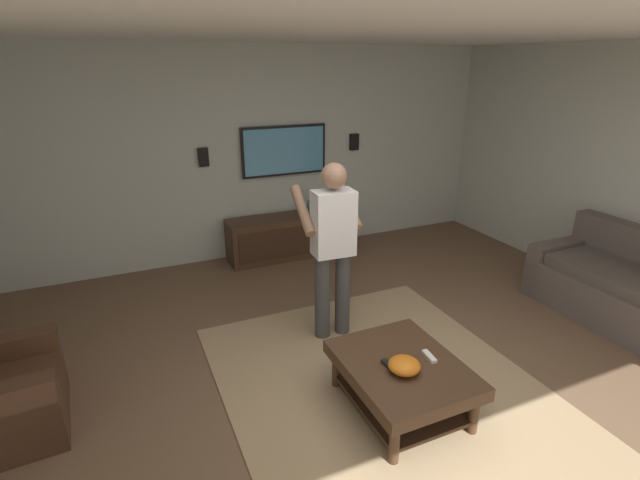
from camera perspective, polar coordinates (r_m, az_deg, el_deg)
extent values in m
plane|color=brown|center=(3.88, 8.70, -18.09)|extent=(7.78, 7.78, 0.00)
cube|color=#B2B7AD|center=(6.14, -7.46, 10.28)|extent=(0.10, 6.64, 2.63)
cube|color=white|center=(3.04, 11.71, 25.36)|extent=(6.68, 6.64, 0.10)
cube|color=#9E8460|center=(3.90, 7.89, -17.66)|extent=(2.97, 2.38, 0.01)
cube|color=#564C47|center=(5.50, 33.54, -6.65)|extent=(1.90, 0.84, 0.42)
cube|color=#564C47|center=(5.90, 26.91, -2.74)|extent=(0.18, 0.84, 0.58)
cube|color=#4E453F|center=(5.33, 33.64, -4.26)|extent=(1.50, 0.60, 0.12)
cube|color=#472D1E|center=(4.06, -34.32, -16.50)|extent=(0.84, 0.84, 0.40)
cube|color=#472D1E|center=(4.29, -34.14, -13.18)|extent=(0.20, 0.81, 0.56)
cube|color=#422B1C|center=(3.57, 9.90, -15.09)|extent=(1.00, 0.80, 0.10)
cylinder|color=#422B1C|center=(4.11, 10.25, -13.09)|extent=(0.07, 0.07, 0.30)
cylinder|color=#422B1C|center=(3.84, 1.99, -15.48)|extent=(0.07, 0.07, 0.30)
cylinder|color=#422B1C|center=(3.60, 18.12, -19.54)|extent=(0.07, 0.07, 0.30)
cylinder|color=#422B1C|center=(3.29, 8.98, -23.26)|extent=(0.07, 0.07, 0.30)
cube|color=#382417|center=(3.72, 9.66, -18.21)|extent=(0.88, 0.68, 0.03)
cube|color=#422B1C|center=(6.21, -3.34, 0.56)|extent=(0.44, 1.70, 0.55)
cube|color=#352216|center=(6.01, -2.58, -0.12)|extent=(0.01, 1.56, 0.39)
cube|color=black|center=(6.14, -4.37, 10.75)|extent=(0.05, 1.13, 0.63)
cube|color=#498CB6|center=(6.12, -4.28, 10.71)|extent=(0.01, 1.07, 0.57)
cylinder|color=#3F3F3F|center=(4.39, 2.76, -6.50)|extent=(0.14, 0.14, 0.82)
cylinder|color=#3F3F3F|center=(4.32, 0.30, -6.93)|extent=(0.14, 0.14, 0.82)
cube|color=white|center=(4.08, 1.64, 2.04)|extent=(0.24, 0.37, 0.58)
sphere|color=#997056|center=(3.96, 1.70, 7.80)|extent=(0.22, 0.22, 0.22)
cylinder|color=#997056|center=(4.29, 3.47, 4.23)|extent=(0.48, 0.12, 0.37)
cylinder|color=#997056|center=(4.14, -2.12, 3.63)|extent=(0.48, 0.12, 0.37)
cube|color=white|center=(4.42, -0.22, 3.41)|extent=(0.04, 0.05, 0.16)
ellipsoid|color=orange|center=(3.42, 10.17, -14.74)|extent=(0.22, 0.22, 0.10)
cube|color=white|center=(3.62, 13.11, -13.56)|extent=(0.15, 0.06, 0.02)
cube|color=black|center=(3.47, 8.35, -14.83)|extent=(0.15, 0.05, 0.02)
sphere|color=teal|center=(6.16, -0.61, 4.22)|extent=(0.22, 0.22, 0.22)
cube|color=black|center=(6.55, 4.16, 11.78)|extent=(0.06, 0.12, 0.22)
cube|color=black|center=(5.89, -13.96, 9.72)|extent=(0.06, 0.12, 0.22)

